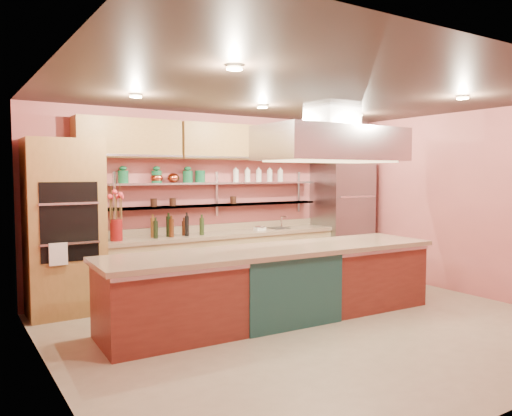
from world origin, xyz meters
TOP-DOWN VIEW (x-y plane):
  - floor at (0.00, 0.00)m, footprint 6.00×5.00m
  - ceiling at (0.00, 0.00)m, footprint 6.00×5.00m
  - wall_back at (0.00, 2.50)m, footprint 6.00×0.04m
  - wall_left at (-3.00, 0.00)m, footprint 0.04×5.00m
  - wall_right at (3.00, 0.00)m, footprint 0.04×5.00m
  - oven_stack at (-2.45, 2.18)m, footprint 0.95×0.64m
  - refrigerator at (2.35, 2.14)m, footprint 0.95×0.72m
  - back_counter at (-0.05, 2.20)m, footprint 3.84×0.64m
  - wall_shelf_lower at (-0.05, 2.37)m, footprint 3.60×0.26m
  - wall_shelf_upper at (-0.05, 2.37)m, footprint 3.60×0.26m
  - upper_cabinets at (0.00, 2.32)m, footprint 4.60×0.36m
  - range_hood at (0.65, 0.50)m, footprint 2.00×1.00m
  - ceiling_downlights at (0.00, 0.20)m, footprint 4.00×2.80m
  - island at (-0.25, 0.50)m, footprint 4.42×1.13m
  - flower_vase at (-1.78, 2.15)m, footprint 0.18×0.18m
  - oil_bottle_cluster at (-0.86, 2.15)m, footprint 0.87×0.36m
  - kitchen_scale at (0.57, 2.15)m, footprint 0.19×0.15m
  - bar_faucet at (1.07, 2.25)m, footprint 0.03×0.03m
  - copper_kettle at (-0.84, 2.37)m, footprint 0.21×0.21m
  - green_canister at (-0.39, 2.37)m, footprint 0.20×0.20m

SIDE VIEW (x-z plane):
  - floor at x=0.00m, z-range -0.02..0.00m
  - island at x=-0.25m, z-range 0.00..0.92m
  - back_counter at x=-0.05m, z-range 0.00..0.93m
  - kitchen_scale at x=0.57m, z-range 0.93..1.02m
  - bar_faucet at x=1.07m, z-range 0.93..1.13m
  - refrigerator at x=2.35m, z-range 0.00..2.10m
  - oil_bottle_cluster at x=-0.86m, z-range 0.93..1.20m
  - flower_vase at x=-1.78m, z-range 0.93..1.23m
  - oven_stack at x=-2.45m, z-range 0.00..2.30m
  - wall_shelf_lower at x=-0.05m, z-range 1.34..1.36m
  - wall_back at x=0.00m, z-range 0.00..2.80m
  - wall_left at x=-3.00m, z-range 0.00..2.80m
  - wall_right at x=3.00m, z-range 0.00..2.80m
  - wall_shelf_upper at x=-0.05m, z-range 1.69..1.71m
  - copper_kettle at x=-0.84m, z-range 1.71..1.86m
  - green_canister at x=-0.39m, z-range 1.71..1.90m
  - range_hood at x=0.65m, z-range 2.02..2.48m
  - upper_cabinets at x=0.00m, z-range 2.08..2.62m
  - ceiling_downlights at x=0.00m, z-range 2.76..2.78m
  - ceiling at x=0.00m, z-range 2.79..2.81m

